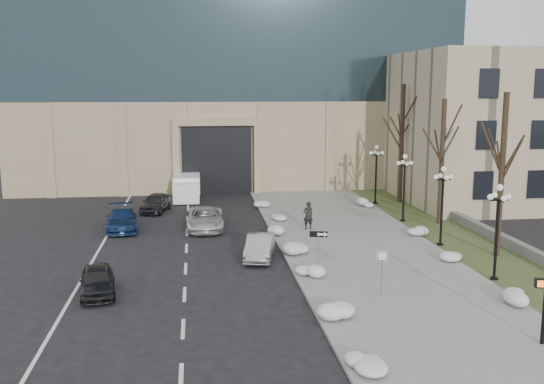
{
  "coord_description": "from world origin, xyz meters",
  "views": [
    {
      "loc": [
        -5.91,
        -20.46,
        9.25
      ],
      "look_at": [
        -1.68,
        12.41,
        3.5
      ],
      "focal_mm": 40.0,
      "sensor_mm": 36.0,
      "label": 1
    }
  ],
  "objects_px": {
    "car_b": "(260,247)",
    "one_way_sign": "(322,240)",
    "car_d": "(205,219)",
    "keep_sign": "(382,264)",
    "lamppost_a": "(498,219)",
    "lamppost_d": "(376,166)",
    "car_a": "(97,281)",
    "pedestrian": "(308,215)",
    "lamppost_c": "(404,179)",
    "car_e": "(156,203)",
    "box_truck": "(187,187)",
    "lamppost_b": "(443,195)",
    "car_c": "(122,219)"
  },
  "relations": [
    {
      "from": "car_a",
      "to": "car_b",
      "type": "bearing_deg",
      "value": 22.68
    },
    {
      "from": "car_c",
      "to": "lamppost_a",
      "type": "height_order",
      "value": "lamppost_a"
    },
    {
      "from": "lamppost_b",
      "to": "lamppost_d",
      "type": "distance_m",
      "value": 13.0
    },
    {
      "from": "lamppost_d",
      "to": "car_d",
      "type": "bearing_deg",
      "value": -153.63
    },
    {
      "from": "car_e",
      "to": "lamppost_d",
      "type": "distance_m",
      "value": 17.37
    },
    {
      "from": "car_d",
      "to": "lamppost_b",
      "type": "bearing_deg",
      "value": -23.76
    },
    {
      "from": "car_a",
      "to": "car_e",
      "type": "distance_m",
      "value": 18.46
    },
    {
      "from": "lamppost_c",
      "to": "car_c",
      "type": "bearing_deg",
      "value": 179.01
    },
    {
      "from": "car_e",
      "to": "box_truck",
      "type": "height_order",
      "value": "box_truck"
    },
    {
      "from": "pedestrian",
      "to": "keep_sign",
      "type": "bearing_deg",
      "value": 85.82
    },
    {
      "from": "one_way_sign",
      "to": "lamppost_c",
      "type": "xyz_separation_m",
      "value": [
        8.24,
        11.77,
        1.06
      ]
    },
    {
      "from": "car_e",
      "to": "box_truck",
      "type": "distance_m",
      "value": 5.76
    },
    {
      "from": "keep_sign",
      "to": "car_c",
      "type": "bearing_deg",
      "value": 137.07
    },
    {
      "from": "car_c",
      "to": "pedestrian",
      "type": "bearing_deg",
      "value": -15.82
    },
    {
      "from": "car_a",
      "to": "pedestrian",
      "type": "height_order",
      "value": "pedestrian"
    },
    {
      "from": "one_way_sign",
      "to": "car_a",
      "type": "bearing_deg",
      "value": -162.77
    },
    {
      "from": "car_e",
      "to": "car_b",
      "type": "bearing_deg",
      "value": -52.13
    },
    {
      "from": "lamppost_b",
      "to": "car_d",
      "type": "bearing_deg",
      "value": 155.31
    },
    {
      "from": "one_way_sign",
      "to": "lamppost_b",
      "type": "distance_m",
      "value": 9.84
    },
    {
      "from": "car_b",
      "to": "lamppost_c",
      "type": "relative_size",
      "value": 0.84
    },
    {
      "from": "car_b",
      "to": "lamppost_a",
      "type": "distance_m",
      "value": 12.3
    },
    {
      "from": "lamppost_b",
      "to": "car_b",
      "type": "bearing_deg",
      "value": -174.0
    },
    {
      "from": "car_e",
      "to": "lamppost_a",
      "type": "xyz_separation_m",
      "value": [
        17.2,
        -18.93,
        2.37
      ]
    },
    {
      "from": "pedestrian",
      "to": "box_truck",
      "type": "bearing_deg",
      "value": -65.81
    },
    {
      "from": "lamppost_b",
      "to": "lamppost_d",
      "type": "bearing_deg",
      "value": 90.0
    },
    {
      "from": "car_b",
      "to": "car_d",
      "type": "bearing_deg",
      "value": 122.41
    },
    {
      "from": "car_d",
      "to": "lamppost_b",
      "type": "height_order",
      "value": "lamppost_b"
    },
    {
      "from": "car_c",
      "to": "lamppost_b",
      "type": "distance_m",
      "value": 20.39
    },
    {
      "from": "pedestrian",
      "to": "lamppost_c",
      "type": "distance_m",
      "value": 7.44
    },
    {
      "from": "lamppost_a",
      "to": "lamppost_b",
      "type": "relative_size",
      "value": 1.0
    },
    {
      "from": "car_a",
      "to": "keep_sign",
      "type": "xyz_separation_m",
      "value": [
        12.51,
        -2.3,
        1.0
      ]
    },
    {
      "from": "car_b",
      "to": "keep_sign",
      "type": "height_order",
      "value": "keep_sign"
    },
    {
      "from": "car_a",
      "to": "car_b",
      "type": "relative_size",
      "value": 0.94
    },
    {
      "from": "car_d",
      "to": "keep_sign",
      "type": "distance_m",
      "value": 16.34
    },
    {
      "from": "one_way_sign",
      "to": "lamppost_d",
      "type": "height_order",
      "value": "lamppost_d"
    },
    {
      "from": "car_b",
      "to": "car_e",
      "type": "bearing_deg",
      "value": 126.86
    },
    {
      "from": "car_a",
      "to": "box_truck",
      "type": "distance_m",
      "value": 23.98
    },
    {
      "from": "car_b",
      "to": "box_truck",
      "type": "distance_m",
      "value": 19.3
    },
    {
      "from": "car_e",
      "to": "lamppost_b",
      "type": "height_order",
      "value": "lamppost_b"
    },
    {
      "from": "lamppost_c",
      "to": "lamppost_b",
      "type": "bearing_deg",
      "value": -90.0
    },
    {
      "from": "keep_sign",
      "to": "lamppost_a",
      "type": "height_order",
      "value": "lamppost_a"
    },
    {
      "from": "car_d",
      "to": "keep_sign",
      "type": "bearing_deg",
      "value": -62.0
    },
    {
      "from": "car_d",
      "to": "one_way_sign",
      "type": "xyz_separation_m",
      "value": [
        5.36,
        -11.53,
        1.31
      ]
    },
    {
      "from": "car_d",
      "to": "keep_sign",
      "type": "height_order",
      "value": "keep_sign"
    },
    {
      "from": "car_b",
      "to": "one_way_sign",
      "type": "xyz_separation_m",
      "value": [
        2.56,
        -4.14,
        1.36
      ]
    },
    {
      "from": "keep_sign",
      "to": "lamppost_d",
      "type": "xyz_separation_m",
      "value": [
        6.18,
        21.27,
        1.44
      ]
    },
    {
      "from": "one_way_sign",
      "to": "lamppost_a",
      "type": "distance_m",
      "value": 8.4
    },
    {
      "from": "car_b",
      "to": "keep_sign",
      "type": "xyz_separation_m",
      "value": [
        4.62,
        -7.14,
        0.98
      ]
    },
    {
      "from": "pedestrian",
      "to": "lamppost_a",
      "type": "height_order",
      "value": "lamppost_a"
    },
    {
      "from": "car_b",
      "to": "lamppost_c",
      "type": "height_order",
      "value": "lamppost_c"
    }
  ]
}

